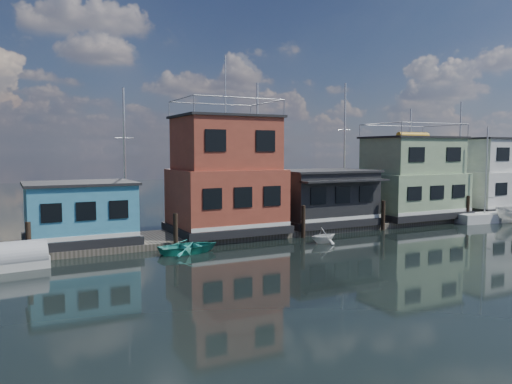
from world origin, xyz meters
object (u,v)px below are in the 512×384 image
day_sailer (484,217)px  houseboat_green (412,179)px  houseboat_white (493,176)px  tarp_runabout (8,259)px  dinghy_teal (189,247)px  houseboat_dark (323,197)px  houseboat_red (226,177)px  houseboat_blue (81,213)px  dinghy_white (323,235)px

day_sailer → houseboat_green: bearing=150.7°
houseboat_white → tarp_runabout: (-40.50, -3.88, -2.97)m
houseboat_green → dinghy_teal: (-21.09, -4.05, -3.18)m
houseboat_dark → houseboat_white: bearing=0.1°
houseboat_white → dinghy_teal: (-31.09, -4.05, -3.17)m
houseboat_red → houseboat_green: bearing=0.0°
houseboat_blue → dinghy_teal: 7.01m
houseboat_blue → dinghy_white: size_ratio=3.29×
houseboat_red → houseboat_dark: bearing=-0.1°
dinghy_white → houseboat_red: bearing=35.9°
houseboat_blue → tarp_runabout: size_ratio=1.67×
houseboat_dark → dinghy_white: bearing=-124.1°
houseboat_dark → houseboat_green: (9.00, 0.02, 1.13)m
houseboat_red → dinghy_teal: 6.86m
houseboat_blue → dinghy_white: (14.06, -5.10, -1.69)m
houseboat_dark → dinghy_white: (-3.44, -5.08, -1.90)m
houseboat_white → dinghy_teal: size_ratio=2.37×
houseboat_dark → houseboat_green: houseboat_green is taller
houseboat_blue → houseboat_green: (26.50, 0.00, 1.34)m
houseboat_dark → houseboat_white: size_ratio=0.88×
tarp_runabout → houseboat_red: bearing=10.3°
houseboat_green → houseboat_white: 10.00m
tarp_runabout → houseboat_dark: bearing=4.4°
houseboat_blue → tarp_runabout: (-4.00, -3.88, -1.64)m
houseboat_red → houseboat_white: houseboat_red is taller
day_sailer → dinghy_white: bearing=-167.3°
houseboat_white → dinghy_white: houseboat_white is taller
houseboat_white → day_sailer: day_sailer is taller
houseboat_blue → houseboat_green: bearing=0.0°
houseboat_white → tarp_runabout: bearing=-174.5°
houseboat_dark → houseboat_green: 9.07m
houseboat_red → dinghy_teal: (-4.09, -4.05, -3.74)m
dinghy_teal → houseboat_white: bearing=-86.4°
day_sailer → tarp_runabout: day_sailer is taller
day_sailer → tarp_runabout: size_ratio=2.05×
houseboat_white → day_sailer: 7.07m
houseboat_green → day_sailer: day_sailer is taller
houseboat_blue → houseboat_red: houseboat_red is taller
houseboat_dark → dinghy_teal: (-12.09, -4.03, -2.05)m
tarp_runabout → houseboat_blue: bearing=38.4°
dinghy_white → dinghy_teal: (-8.65, 1.05, -0.15)m
houseboat_green → dinghy_teal: houseboat_green is taller
houseboat_blue → tarp_runabout: houseboat_blue is taller
houseboat_white → dinghy_white: size_ratio=4.31×
houseboat_red → houseboat_white: (27.00, 0.00, -0.57)m
houseboat_blue → houseboat_red: 9.69m
tarp_runabout → day_sailer: bearing=-5.1°
houseboat_dark → houseboat_red: bearing=179.9°
houseboat_dark → houseboat_green: size_ratio=0.88×
houseboat_green → dinghy_teal: 21.71m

